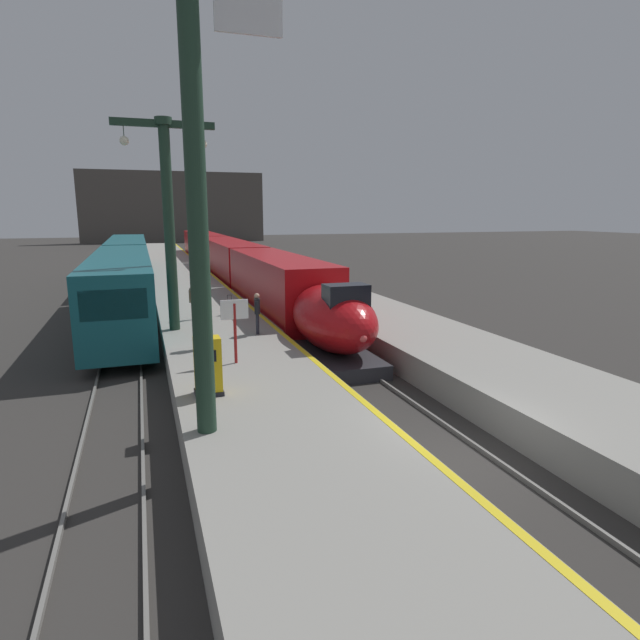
{
  "coord_description": "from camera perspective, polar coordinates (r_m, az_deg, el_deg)",
  "views": [
    {
      "loc": [
        -7.08,
        -10.04,
        5.94
      ],
      "look_at": [
        -0.58,
        9.06,
        1.8
      ],
      "focal_mm": 29.48,
      "sensor_mm": 36.0,
      "label": 1
    }
  ],
  "objects": [
    {
      "name": "rail_secondary_right",
      "position": [
        37.99,
        -18.99,
        2.06
      ],
      "size": [
        0.08,
        110.0,
        0.12
      ],
      "primitive_type": "cube",
      "color": "slate",
      "rests_on": "ground"
    },
    {
      "name": "ground_plane",
      "position": [
        13.65,
        15.23,
        -14.65
      ],
      "size": [
        260.0,
        260.0,
        0.0
      ],
      "primitive_type": "plane",
      "color": "#33302D"
    },
    {
      "name": "station_column_mid",
      "position": [
        22.72,
        -16.19,
        11.93
      ],
      "size": [
        4.0,
        0.68,
        8.57
      ],
      "color": "#1E3828",
      "rests_on": "platform_left"
    },
    {
      "name": "station_column_near",
      "position": [
        11.64,
        -13.27,
        18.41
      ],
      "size": [
        4.0,
        0.68,
        10.49
      ],
      "color": "#1E3828",
      "rests_on": "platform_left"
    },
    {
      "name": "departure_info_board",
      "position": [
        17.32,
        -9.25,
        0.18
      ],
      "size": [
        0.9,
        0.1,
        2.12
      ],
      "color": "maroon",
      "rests_on": "platform_left"
    },
    {
      "name": "platform_right",
      "position": [
        36.92,
        -1.06,
        3.16
      ],
      "size": [
        4.8,
        110.0,
        1.05
      ],
      "primitive_type": "cube",
      "color": "gray",
      "rests_on": "ground"
    },
    {
      "name": "passenger_near_edge",
      "position": [
        24.99,
        -13.48,
        2.3
      ],
      "size": [
        0.51,
        0.38,
        1.69
      ],
      "color": "#23232D",
      "rests_on": "platform_left"
    },
    {
      "name": "rail_main_left",
      "position": [
        38.52,
        -9.14,
        2.67
      ],
      "size": [
        0.08,
        110.0,
        0.12
      ],
      "primitive_type": "cube",
      "color": "slate",
      "rests_on": "ground"
    },
    {
      "name": "platform_left",
      "position": [
        35.34,
        -13.68,
        2.45
      ],
      "size": [
        4.8,
        110.0,
        1.05
      ],
      "primitive_type": "cube",
      "color": "gray",
      "rests_on": "ground"
    },
    {
      "name": "platform_left_safety_stripe",
      "position": [
        35.53,
        -10.05,
        3.52
      ],
      "size": [
        0.2,
        107.8,
        0.01
      ],
      "primitive_type": "cube",
      "color": "yellow",
      "rests_on": "platform_left"
    },
    {
      "name": "rail_main_right",
      "position": [
        38.79,
        -6.95,
        2.79
      ],
      "size": [
        0.08,
        110.0,
        0.12
      ],
      "primitive_type": "cube",
      "color": "slate",
      "rests_on": "ground"
    },
    {
      "name": "ticket_machine_yellow",
      "position": [
        14.63,
        -12.07,
        -5.15
      ],
      "size": [
        0.76,
        0.62,
        1.6
      ],
      "color": "yellow",
      "rests_on": "platform_left"
    },
    {
      "name": "highspeed_train_main",
      "position": [
        44.31,
        -9.6,
        6.28
      ],
      "size": [
        2.92,
        56.25,
        3.6
      ],
      "color": "#B20F14",
      "rests_on": "ground"
    },
    {
      "name": "regional_train_adjacent",
      "position": [
        37.91,
        -20.34,
        5.11
      ],
      "size": [
        2.85,
        36.6,
        3.8
      ],
      "color": "#145660",
      "rests_on": "ground"
    },
    {
      "name": "passenger_mid_platform",
      "position": [
        19.52,
        -12.58,
        -0.21
      ],
      "size": [
        0.51,
        0.38,
        1.69
      ],
      "color": "#23232D",
      "rests_on": "platform_left"
    },
    {
      "name": "passenger_far_waiting",
      "position": [
        21.51,
        -6.83,
        1.06
      ],
      "size": [
        0.28,
        0.56,
        1.69
      ],
      "color": "#23232D",
      "rests_on": "platform_left"
    },
    {
      "name": "terminus_back_wall",
      "position": [
        112.26,
        -15.53,
        11.73
      ],
      "size": [
        36.0,
        2.0,
        14.0
      ],
      "primitive_type": "cube",
      "color": "#4C4742",
      "rests_on": "ground"
    },
    {
      "name": "rail_secondary_left",
      "position": [
        38.03,
        -21.25,
        1.91
      ],
      "size": [
        0.08,
        110.0,
        0.12
      ],
      "primitive_type": "cube",
      "color": "slate",
      "rests_on": "ground"
    },
    {
      "name": "rolling_suitcase",
      "position": [
        25.9,
        -9.76,
        1.23
      ],
      "size": [
        0.4,
        0.22,
        0.98
      ],
      "color": "black",
      "rests_on": "platform_left"
    }
  ]
}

